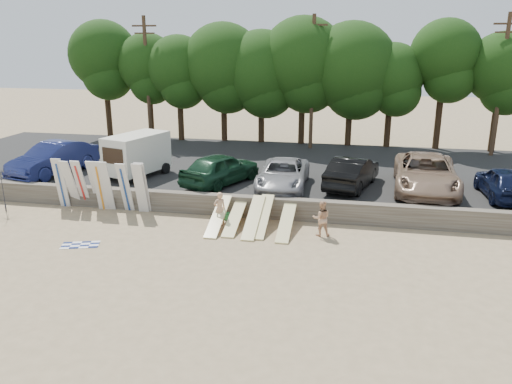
% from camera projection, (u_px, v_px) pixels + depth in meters
% --- Properties ---
extents(ground, '(120.00, 120.00, 0.00)m').
position_uv_depth(ground, '(226.00, 239.00, 20.95)').
color(ground, tan).
rests_on(ground, ground).
extents(seawall, '(44.00, 0.50, 1.00)m').
position_uv_depth(seawall, '(242.00, 206.00, 23.61)').
color(seawall, '#6B6356').
rests_on(seawall, ground).
extents(parking_lot, '(44.00, 14.50, 0.70)m').
position_uv_depth(parking_lot, '(269.00, 170.00, 30.69)').
color(parking_lot, '#282828').
rests_on(parking_lot, ground).
extents(treeline, '(33.39, 6.27, 9.03)m').
position_uv_depth(treeline, '(281.00, 65.00, 35.63)').
color(treeline, '#382616').
rests_on(treeline, parking_lot).
extents(utility_poles, '(25.80, 0.26, 9.00)m').
position_uv_depth(utility_poles, '(312.00, 80.00, 34.00)').
color(utility_poles, '#473321').
rests_on(utility_poles, parking_lot).
extents(box_trailer, '(2.92, 4.09, 2.36)m').
position_uv_depth(box_trailer, '(137.00, 153.00, 27.63)').
color(box_trailer, silver).
rests_on(box_trailer, parking_lot).
extents(car_0, '(3.05, 5.75, 1.80)m').
position_uv_depth(car_0, '(54.00, 159.00, 28.22)').
color(car_0, '#171E51').
rests_on(car_0, parking_lot).
extents(car_1, '(3.83, 5.32, 1.68)m').
position_uv_depth(car_1, '(220.00, 169.00, 26.26)').
color(car_1, '#12331F').
rests_on(car_1, parking_lot).
extents(car_2, '(2.48, 5.23, 1.44)m').
position_uv_depth(car_2, '(283.00, 174.00, 25.60)').
color(car_2, gray).
rests_on(car_2, parking_lot).
extents(car_3, '(2.89, 5.15, 1.61)m').
position_uv_depth(car_3, '(352.00, 172.00, 25.70)').
color(car_3, black).
rests_on(car_3, parking_lot).
extents(car_4, '(3.37, 6.68, 1.81)m').
position_uv_depth(car_4, '(426.00, 174.00, 25.00)').
color(car_4, '#92745D').
rests_on(car_4, parking_lot).
extents(car_5, '(2.05, 4.67, 1.56)m').
position_uv_depth(car_5, '(504.00, 183.00, 23.86)').
color(car_5, black).
rests_on(car_5, parking_lot).
extents(surfboard_upright_0, '(0.54, 0.57, 2.57)m').
position_uv_depth(surfboard_upright_0, '(61.00, 183.00, 24.57)').
color(surfboard_upright_0, silver).
rests_on(surfboard_upright_0, ground).
extents(surfboard_upright_1, '(0.58, 0.90, 2.49)m').
position_uv_depth(surfboard_upright_1, '(71.00, 184.00, 24.55)').
color(surfboard_upright_1, silver).
rests_on(surfboard_upright_1, ground).
extents(surfboard_upright_2, '(0.54, 0.83, 2.51)m').
position_uv_depth(surfboard_upright_2, '(81.00, 184.00, 24.49)').
color(surfboard_upright_2, silver).
rests_on(surfboard_upright_2, ground).
extents(surfboard_upright_3, '(0.52, 0.82, 2.51)m').
position_uv_depth(surfboard_upright_3, '(96.00, 184.00, 24.41)').
color(surfboard_upright_3, silver).
rests_on(surfboard_upright_3, ground).
extents(surfboard_upright_4, '(0.57, 0.67, 2.55)m').
position_uv_depth(surfboard_upright_4, '(100.00, 186.00, 24.10)').
color(surfboard_upright_4, silver).
rests_on(surfboard_upright_4, ground).
extents(surfboard_upright_5, '(0.53, 0.67, 2.54)m').
position_uv_depth(surfboard_upright_5, '(106.00, 186.00, 24.07)').
color(surfboard_upright_5, silver).
rests_on(surfboard_upright_5, ground).
extents(surfboard_upright_6, '(0.50, 0.77, 2.52)m').
position_uv_depth(surfboard_upright_6, '(125.00, 187.00, 23.89)').
color(surfboard_upright_6, silver).
rests_on(surfboard_upright_6, ground).
extents(surfboard_upright_7, '(0.53, 0.62, 2.56)m').
position_uv_depth(surfboard_upright_7, '(143.00, 187.00, 23.83)').
color(surfboard_upright_7, silver).
rests_on(surfboard_upright_7, ground).
extents(surfboard_upright_8, '(0.51, 0.67, 2.54)m').
position_uv_depth(surfboard_upright_8, '(140.00, 188.00, 23.70)').
color(surfboard_upright_8, silver).
rests_on(surfboard_upright_8, ground).
extents(surfboard_low_0, '(0.56, 2.85, 1.08)m').
position_uv_depth(surfboard_low_0, '(218.00, 216.00, 22.14)').
color(surfboard_low_0, beige).
rests_on(surfboard_low_0, ground).
extents(surfboard_low_1, '(0.56, 2.91, 0.88)m').
position_uv_depth(surfboard_low_1, '(235.00, 217.00, 22.28)').
color(surfboard_low_1, beige).
rests_on(surfboard_low_1, ground).
extents(surfboard_low_2, '(0.56, 2.82, 1.17)m').
position_uv_depth(surfboard_low_2, '(254.00, 217.00, 21.88)').
color(surfboard_low_2, beige).
rests_on(surfboard_low_2, ground).
extents(surfboard_low_3, '(0.56, 2.82, 1.16)m').
position_uv_depth(surfboard_low_3, '(263.00, 216.00, 21.99)').
color(surfboard_low_3, beige).
rests_on(surfboard_low_3, ground).
extents(surfboard_low_4, '(0.56, 2.90, 0.89)m').
position_uv_depth(surfboard_low_4, '(286.00, 222.00, 21.68)').
color(surfboard_low_4, beige).
rests_on(surfboard_low_4, ground).
extents(beachgoer_a, '(0.68, 0.64, 1.56)m').
position_uv_depth(beachgoer_a, '(220.00, 209.00, 22.35)').
color(beachgoer_a, tan).
rests_on(beachgoer_a, ground).
extents(beachgoer_b, '(0.84, 0.71, 1.55)m').
position_uv_depth(beachgoer_b, '(321.00, 218.00, 21.16)').
color(beachgoer_b, tan).
rests_on(beachgoer_b, ground).
extents(cooler, '(0.45, 0.39, 0.32)m').
position_uv_depth(cooler, '(229.00, 216.00, 23.21)').
color(cooler, '#227F3D').
rests_on(cooler, ground).
extents(gear_bag, '(0.37, 0.34, 0.22)m').
position_uv_depth(gear_bag, '(255.00, 223.00, 22.51)').
color(gear_bag, orange).
rests_on(gear_bag, ground).
extents(beach_towel, '(1.88, 1.88, 0.00)m').
position_uv_depth(beach_towel, '(80.00, 245.00, 20.37)').
color(beach_towel, white).
rests_on(beach_towel, ground).
extents(beach_umbrella, '(3.23, 3.24, 2.11)m').
position_uv_depth(beach_umbrella, '(2.00, 191.00, 24.04)').
color(beach_umbrella, '#202129').
rests_on(beach_umbrella, ground).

